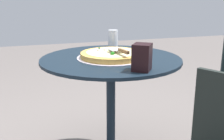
{
  "coord_description": "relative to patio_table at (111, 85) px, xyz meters",
  "views": [
    {
      "loc": [
        -1.59,
        0.51,
        1.14
      ],
      "look_at": [
        -0.01,
        -0.01,
        0.68
      ],
      "focal_mm": 43.84,
      "sensor_mm": 36.0,
      "label": 1
    }
  ],
  "objects": [
    {
      "name": "napkin_dispenser",
      "position": [
        -0.33,
        -0.06,
        0.25
      ],
      "size": [
        0.13,
        0.13,
        0.14
      ],
      "primitive_type": "cube",
      "rotation": [
        0.0,
        0.0,
        2.5
      ],
      "color": "black",
      "rests_on": "patio_table"
    },
    {
      "name": "patio_table",
      "position": [
        0.0,
        0.0,
        0.0
      ],
      "size": [
        0.88,
        0.88,
        0.76
      ],
      "color": "black",
      "rests_on": "ground"
    },
    {
      "name": "pizza_server",
      "position": [
        -0.08,
        -0.03,
        0.24
      ],
      "size": [
        0.21,
        0.09,
        0.02
      ],
      "color": "silver",
      "rests_on": "pizza_on_tray"
    },
    {
      "name": "pizza_on_tray",
      "position": [
        -0.01,
        -0.01,
        0.2
      ],
      "size": [
        0.44,
        0.44,
        0.06
      ],
      "color": "silver",
      "rests_on": "patio_table"
    },
    {
      "name": "drinking_cup",
      "position": [
        0.34,
        -0.12,
        0.24
      ],
      "size": [
        0.07,
        0.07,
        0.13
      ],
      "primitive_type": "cylinder",
      "color": "silver",
      "rests_on": "patio_table"
    }
  ]
}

